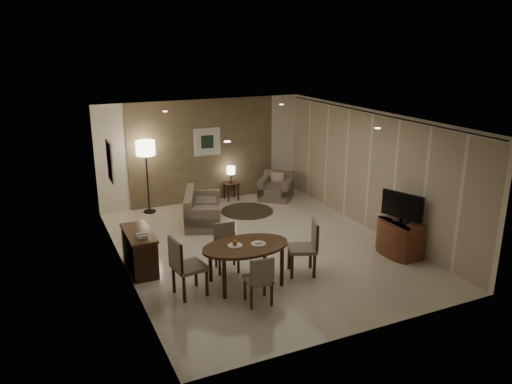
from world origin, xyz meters
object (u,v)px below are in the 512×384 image
chair_right (302,248)px  side_table (231,191)px  tv_cabinet (400,238)px  chair_far (227,248)px  armchair (276,186)px  chair_near (258,279)px  dining_table (246,264)px  chair_left (190,266)px  sofa (203,208)px  console_desk (140,251)px  floor_lamp (147,177)px

chair_right → side_table: size_ratio=2.18×
tv_cabinet → chair_far: (-3.42, 0.78, 0.09)m
tv_cabinet → chair_right: chair_right is taller
chair_right → armchair: chair_right is taller
chair_near → dining_table: bearing=-91.2°
chair_left → side_table: chair_left is taller
chair_right → dining_table: bearing=-72.5°
chair_near → armchair: 5.57m
dining_table → sofa: size_ratio=0.98×
dining_table → console_desk: bearing=139.3°
chair_near → side_table: (1.68, 5.31, -0.20)m
console_desk → chair_near: 2.54m
sofa → console_desk: bearing=155.6°
sofa → side_table: 1.87m
chair_left → side_table: size_ratio=2.23×
chair_right → armchair: (1.59, 4.18, -0.15)m
chair_left → sofa: (1.33, 3.20, -0.15)m
tv_cabinet → sofa: 4.52m
chair_left → armchair: 5.51m
tv_cabinet → chair_far: 3.51m
console_desk → chair_far: (1.47, -0.72, 0.06)m
tv_cabinet → chair_near: size_ratio=1.04×
floor_lamp → chair_right: bearing=-69.0°
chair_far → floor_lamp: bearing=107.8°
console_desk → chair_left: (0.56, -1.32, 0.15)m
dining_table → chair_near: 0.71m
console_desk → chair_left: chair_left is taller
tv_cabinet → chair_right: (-2.22, 0.08, 0.16)m
console_desk → floor_lamp: 3.33m
chair_near → floor_lamp: (-0.58, 5.22, 0.48)m
sofa → floor_lamp: bearing=58.5°
console_desk → sofa: size_ratio=0.75×
chair_left → tv_cabinet: bearing=-100.5°
side_table → console_desk: bearing=-134.2°
tv_cabinet → chair_near: bearing=-170.7°
armchair → chair_left: bearing=-90.8°
dining_table → floor_lamp: 4.60m
dining_table → chair_left: size_ratio=1.50×
console_desk → floor_lamp: floor_lamp is taller
tv_cabinet → armchair: size_ratio=1.10×
tv_cabinet → chair_left: bearing=177.6°
side_table → chair_far: bearing=-113.1°
tv_cabinet → floor_lamp: 6.16m
console_desk → tv_cabinet: 5.11m
dining_table → sofa: 3.25m
dining_table → chair_near: chair_near is taller
chair_left → sofa: 3.47m
chair_left → side_table: (2.60, 4.57, -0.29)m
console_desk → floor_lamp: size_ratio=0.66×
side_table → sofa: bearing=-132.8°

